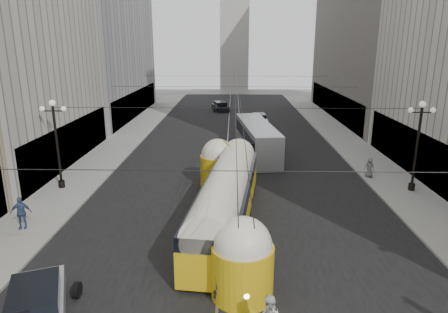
{
  "coord_description": "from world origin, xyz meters",
  "views": [
    {
      "loc": [
        -0.14,
        -9.07,
        10.21
      ],
      "look_at": [
        -0.68,
        13.55,
        3.81
      ],
      "focal_mm": 32.0,
      "sensor_mm": 36.0,
      "label": 1
    }
  ],
  "objects_px": {
    "streetcar": "(227,197)",
    "sedan_silver": "(36,308)",
    "pedestrian_sidewalk_left": "(21,213)",
    "city_bus": "(257,138)",
    "pedestrian_sidewalk_right": "(369,167)",
    "pedestrian_crossing_a": "(219,284)"
  },
  "relations": [
    {
      "from": "streetcar",
      "to": "pedestrian_sidewalk_left",
      "type": "distance_m",
      "value": 11.6
    },
    {
      "from": "city_bus",
      "to": "pedestrian_sidewalk_left",
      "type": "height_order",
      "value": "city_bus"
    },
    {
      "from": "streetcar",
      "to": "sedan_silver",
      "type": "relative_size",
      "value": 3.12
    },
    {
      "from": "pedestrian_crossing_a",
      "to": "pedestrian_sidewalk_right",
      "type": "distance_m",
      "value": 19.43
    },
    {
      "from": "streetcar",
      "to": "sedan_silver",
      "type": "height_order",
      "value": "streetcar"
    },
    {
      "from": "pedestrian_crossing_a",
      "to": "pedestrian_sidewalk_left",
      "type": "relative_size",
      "value": 0.92
    },
    {
      "from": "pedestrian_crossing_a",
      "to": "streetcar",
      "type": "bearing_deg",
      "value": 26.2
    },
    {
      "from": "streetcar",
      "to": "pedestrian_crossing_a",
      "type": "relative_size",
      "value": 9.4
    },
    {
      "from": "pedestrian_sidewalk_right",
      "to": "pedestrian_sidewalk_left",
      "type": "xyz_separation_m",
      "value": [
        -22.54,
        -9.56,
        0.16
      ]
    },
    {
      "from": "streetcar",
      "to": "city_bus",
      "type": "distance_m",
      "value": 15.77
    },
    {
      "from": "pedestrian_crossing_a",
      "to": "pedestrian_sidewalk_left",
      "type": "distance_m",
      "value": 12.99
    },
    {
      "from": "city_bus",
      "to": "pedestrian_sidewalk_right",
      "type": "distance_m",
      "value": 10.96
    },
    {
      "from": "city_bus",
      "to": "pedestrian_sidewalk_right",
      "type": "bearing_deg",
      "value": -39.9
    },
    {
      "from": "sedan_silver",
      "to": "pedestrian_sidewalk_right",
      "type": "bearing_deg",
      "value": 43.85
    },
    {
      "from": "city_bus",
      "to": "sedan_silver",
      "type": "bearing_deg",
      "value": -111.56
    },
    {
      "from": "city_bus",
      "to": "sedan_silver",
      "type": "height_order",
      "value": "city_bus"
    },
    {
      "from": "pedestrian_crossing_a",
      "to": "pedestrian_sidewalk_left",
      "type": "bearing_deg",
      "value": 88.55
    },
    {
      "from": "city_bus",
      "to": "pedestrian_sidewalk_right",
      "type": "xyz_separation_m",
      "value": [
        8.39,
        -7.02,
        -0.7
      ]
    },
    {
      "from": "city_bus",
      "to": "pedestrian_sidewalk_left",
      "type": "xyz_separation_m",
      "value": [
        -14.14,
        -16.58,
        -0.54
      ]
    },
    {
      "from": "sedan_silver",
      "to": "pedestrian_sidewalk_left",
      "type": "height_order",
      "value": "pedestrian_sidewalk_left"
    },
    {
      "from": "pedestrian_sidewalk_left",
      "to": "pedestrian_sidewalk_right",
      "type": "bearing_deg",
      "value": 8.72
    },
    {
      "from": "pedestrian_crossing_a",
      "to": "pedestrian_sidewalk_left",
      "type": "height_order",
      "value": "pedestrian_sidewalk_left"
    }
  ]
}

